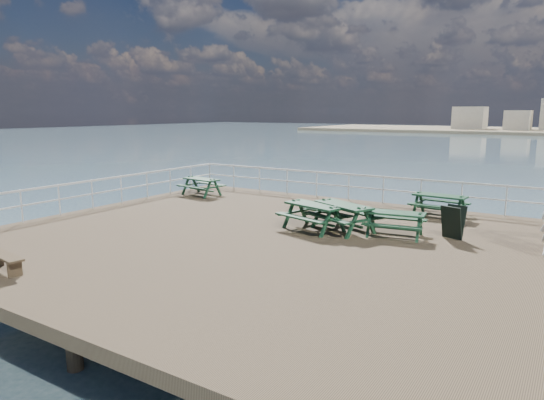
{
  "coord_description": "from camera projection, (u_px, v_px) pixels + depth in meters",
  "views": [
    {
      "loc": [
        6.42,
        -11.46,
        3.61
      ],
      "look_at": [
        -0.89,
        0.04,
        1.1
      ],
      "focal_mm": 32.0,
      "sensor_mm": 36.0,
      "label": 1
    }
  ],
  "objects": [
    {
      "name": "picnic_table_b",
      "position": [
        395.0,
        219.0,
        14.09
      ],
      "size": [
        1.86,
        1.58,
        0.82
      ],
      "rotation": [
        0.0,
        0.0,
        0.15
      ],
      "color": "#163E22",
      "rests_on": "ground"
    },
    {
      "name": "ground",
      "position": [
        298.0,
        247.0,
        13.58
      ],
      "size": [
        18.0,
        14.0,
        0.3
      ],
      "primitive_type": "cube",
      "color": "brown",
      "rests_on": "ground"
    },
    {
      "name": "picnic_table_a",
      "position": [
        201.0,
        183.0,
        21.02
      ],
      "size": [
        1.88,
        1.6,
        0.83
      ],
      "rotation": [
        0.0,
        0.0,
        -0.14
      ],
      "color": "#163E22",
      "rests_on": "ground"
    },
    {
      "name": "picnic_table_e",
      "position": [
        314.0,
        211.0,
        14.84
      ],
      "size": [
        2.21,
        1.96,
        0.91
      ],
      "rotation": [
        0.0,
        0.0,
        -0.27
      ],
      "color": "#163E22",
      "rests_on": "ground"
    },
    {
      "name": "sandwich_board",
      "position": [
        453.0,
        222.0,
        13.83
      ],
      "size": [
        0.69,
        0.59,
        0.97
      ],
      "rotation": [
        0.0,
        0.0,
        -0.29
      ],
      "color": "black",
      "rests_on": "ground"
    },
    {
      "name": "picnic_table_c",
      "position": [
        440.0,
        201.0,
        16.77
      ],
      "size": [
        1.86,
        1.55,
        0.86
      ],
      "rotation": [
        0.0,
        0.0,
        -0.08
      ],
      "color": "#163E22",
      "rests_on": "ground"
    },
    {
      "name": "railing",
      "position": [
        336.0,
        197.0,
        15.57
      ],
      "size": [
        17.77,
        13.76,
        1.1
      ],
      "color": "silver",
      "rests_on": "ground"
    },
    {
      "name": "picnic_table_d",
      "position": [
        343.0,
        211.0,
        14.72
      ],
      "size": [
        2.42,
        2.24,
        0.94
      ],
      "rotation": [
        0.0,
        0.0,
        -0.44
      ],
      "color": "#163E22",
      "rests_on": "ground"
    },
    {
      "name": "flat_bench_near",
      "position": [
        5.0,
        259.0,
        11.0
      ],
      "size": [
        1.43,
        0.53,
        0.4
      ],
      "rotation": [
        0.0,
        0.0,
        -0.15
      ],
      "color": "brown",
      "rests_on": "ground"
    }
  ]
}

